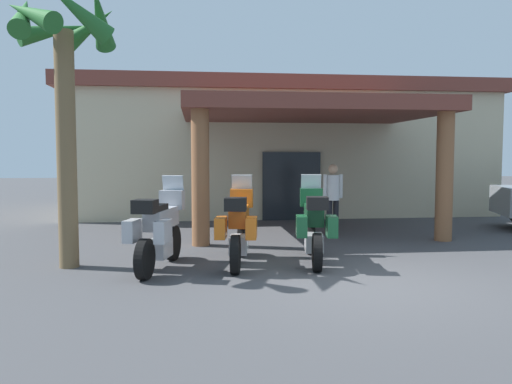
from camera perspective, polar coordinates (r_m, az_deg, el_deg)
name	(u,v)px	position (r m, az deg, el deg)	size (l,w,h in m)	color
ground_plane	(372,283)	(8.19, 13.01, -9.96)	(80.00, 80.00, 0.00)	#424244
motel_building	(276,148)	(18.62, 2.28, 4.97)	(14.48, 11.45, 4.46)	beige
motorcycle_silver	(159,230)	(8.95, -10.87, -4.18)	(0.93, 2.19, 1.61)	black
motorcycle_orange	(239,226)	(9.17, -1.96, -3.91)	(0.79, 2.21, 1.61)	black
motorcycle_green	(314,225)	(9.42, 6.56, -3.72)	(0.79, 2.21, 1.61)	black
pedestrian	(333,194)	(12.66, 8.67, -0.23)	(0.52, 0.32, 1.77)	black
palm_tree_roadside	(64,63)	(9.60, -20.87, 13.46)	(1.97, 2.06, 4.89)	brown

